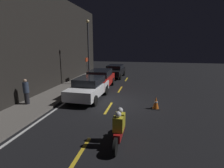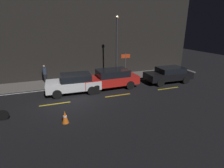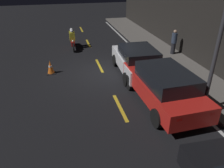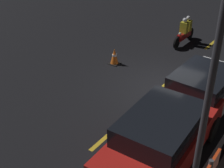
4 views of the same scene
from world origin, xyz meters
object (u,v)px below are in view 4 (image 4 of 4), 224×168
Objects in this scene: sedan_white at (203,88)px; traffic_cone_near at (114,56)px; taxi_red at (163,134)px; motorcycle at (185,31)px; street_lamp at (211,85)px.

traffic_cone_near is at bearing 78.02° from sedan_white.
taxi_red is 2.12× the size of motorcycle.
taxi_red is at bearing 20.99° from motorcycle.
motorcycle is at bearing 31.96° from sedan_white.
sedan_white is at bearing 30.62° from motorcycle.
taxi_red is at bearing -176.96° from sedan_white.
street_lamp reaches higher than sedan_white.
street_lamp is at bearing -159.51° from sedan_white.
sedan_white is 4.62m from traffic_cone_near.
street_lamp is at bearing 48.29° from traffic_cone_near.
traffic_cone_near is 8.26m from street_lamp.
taxi_red reaches higher than traffic_cone_near.
motorcycle is (-5.17, -2.95, -0.14)m from sedan_white.
motorcycle reaches higher than traffic_cone_near.
motorcycle is 3.03× the size of traffic_cone_near.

